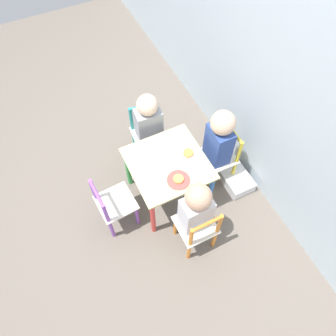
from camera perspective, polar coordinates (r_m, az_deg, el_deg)
The scene contains 13 objects.
ground_plane at distance 2.74m, azimuth 0.00°, elevation -4.47°, with size 6.00×6.00×0.00m, color #6B6056.
house_wall at distance 2.08m, azimuth 20.18°, elevation 21.59°, with size 6.00×0.06×2.60m.
kids_table at distance 2.40m, azimuth 0.00°, elevation -0.07°, with size 0.54×0.54×0.46m.
chair_orange at distance 2.34m, azimuth 5.16°, elevation -10.41°, with size 0.26×0.26×0.52m.
chair_yellow at distance 2.65m, azimuth 9.06°, elevation 1.99°, with size 0.26×0.26×0.52m.
chair_teal at distance 2.77m, azimuth -3.52°, elevation 5.96°, with size 0.28×0.28×0.52m.
chair_purple at distance 2.44m, azimuth -9.50°, elevation -6.37°, with size 0.28×0.28×0.52m.
child_right at distance 2.18m, azimuth 4.77°, elevation -7.15°, with size 0.22×0.20×0.74m.
child_back at distance 2.45m, azimuth 8.57°, elevation 4.47°, with size 0.20×0.23×0.78m.
child_left at distance 2.59m, azimuth -3.28°, elevation 7.50°, with size 0.22×0.21×0.73m.
plate_right at distance 2.25m, azimuth 1.83°, elevation -2.06°, with size 0.16×0.16×0.03m.
plate_back at distance 2.38m, azimuth 3.54°, elevation 2.48°, with size 0.17×0.17×0.03m.
storage_bin at distance 2.81m, azimuth 11.65°, elevation -1.85°, with size 0.30×0.21×0.10m.
Camera 1 is at (1.16, -0.57, 2.41)m, focal length 35.00 mm.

